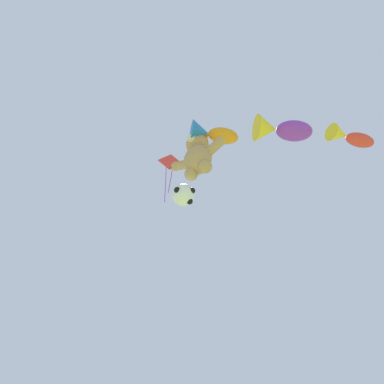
{
  "coord_description": "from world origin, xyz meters",
  "views": [
    {
      "loc": [
        4.06,
        -1.11,
        1.46
      ],
      "look_at": [
        0.75,
        3.64,
        7.38
      ],
      "focal_mm": 24.0,
      "sensor_mm": 36.0,
      "label": 1
    }
  ],
  "objects_px": {
    "fish_kite_crimson": "(349,137)",
    "fish_kite_tangerine": "(212,134)",
    "diamond_kite": "(170,165)",
    "soccer_ball_kite": "(184,195)",
    "fish_kite_violet": "(280,130)",
    "teddy_bear_kite": "(198,154)"
  },
  "relations": [
    {
      "from": "fish_kite_tangerine",
      "to": "fish_kite_violet",
      "type": "bearing_deg",
      "value": 29.51
    },
    {
      "from": "fish_kite_crimson",
      "to": "fish_kite_violet",
      "type": "bearing_deg",
      "value": -139.26
    },
    {
      "from": "soccer_ball_kite",
      "to": "fish_kite_crimson",
      "type": "relative_size",
      "value": 0.45
    },
    {
      "from": "soccer_ball_kite",
      "to": "fish_kite_tangerine",
      "type": "xyz_separation_m",
      "value": [
        1.29,
        -0.0,
        2.66
      ]
    },
    {
      "from": "teddy_bear_kite",
      "to": "diamond_kite",
      "type": "height_order",
      "value": "diamond_kite"
    },
    {
      "from": "fish_kite_tangerine",
      "to": "fish_kite_crimson",
      "type": "relative_size",
      "value": 0.99
    },
    {
      "from": "fish_kite_crimson",
      "to": "diamond_kite",
      "type": "xyz_separation_m",
      "value": [
        -7.1,
        -2.35,
        0.94
      ]
    },
    {
      "from": "fish_kite_violet",
      "to": "fish_kite_crimson",
      "type": "bearing_deg",
      "value": 40.74
    },
    {
      "from": "fish_kite_violet",
      "to": "fish_kite_crimson",
      "type": "distance_m",
      "value": 2.75
    },
    {
      "from": "soccer_ball_kite",
      "to": "fish_kite_violet",
      "type": "bearing_deg",
      "value": 19.85
    },
    {
      "from": "fish_kite_violet",
      "to": "fish_kite_crimson",
      "type": "xyz_separation_m",
      "value": [
        2.08,
        1.79,
        -0.08
      ]
    },
    {
      "from": "soccer_ball_kite",
      "to": "fish_kite_violet",
      "type": "relative_size",
      "value": 0.37
    },
    {
      "from": "soccer_ball_kite",
      "to": "fish_kite_tangerine",
      "type": "relative_size",
      "value": 0.45
    },
    {
      "from": "soccer_ball_kite",
      "to": "fish_kite_crimson",
      "type": "height_order",
      "value": "fish_kite_crimson"
    },
    {
      "from": "teddy_bear_kite",
      "to": "soccer_ball_kite",
      "type": "height_order",
      "value": "teddy_bear_kite"
    },
    {
      "from": "fish_kite_crimson",
      "to": "diamond_kite",
      "type": "distance_m",
      "value": 7.54
    },
    {
      "from": "fish_kite_tangerine",
      "to": "fish_kite_violet",
      "type": "distance_m",
      "value": 2.62
    },
    {
      "from": "fish_kite_crimson",
      "to": "fish_kite_tangerine",
      "type": "bearing_deg",
      "value": -144.74
    },
    {
      "from": "fish_kite_tangerine",
      "to": "diamond_kite",
      "type": "xyz_separation_m",
      "value": [
        -2.74,
        0.74,
        0.75
      ]
    },
    {
      "from": "fish_kite_tangerine",
      "to": "teddy_bear_kite",
      "type": "bearing_deg",
      "value": -178.05
    },
    {
      "from": "soccer_ball_kite",
      "to": "fish_kite_crimson",
      "type": "distance_m",
      "value": 6.88
    },
    {
      "from": "diamond_kite",
      "to": "fish_kite_tangerine",
      "type": "bearing_deg",
      "value": -15.02
    }
  ]
}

